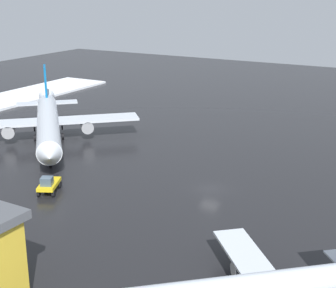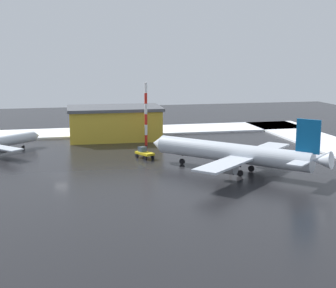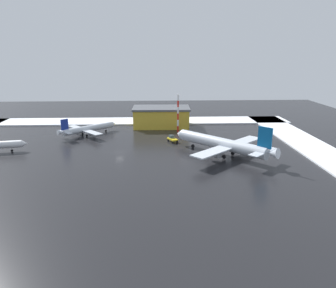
# 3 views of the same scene
# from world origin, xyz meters

# --- Properties ---
(ground_plane) EXTENTS (240.00, 240.00, 0.00)m
(ground_plane) POSITION_xyz_m (0.00, 0.00, 0.00)
(ground_plane) COLOR black
(snow_bank_far) EXTENTS (152.00, 16.00, 0.51)m
(snow_bank_far) POSITION_xyz_m (0.00, -50.00, 0.26)
(snow_bank_far) COLOR white
(snow_bank_far) RESTS_ON ground_plane
(airplane_parked_starboard) EXTENTS (30.15, 31.63, 11.70)m
(airplane_parked_starboard) POSITION_xyz_m (-33.71, 5.11, 3.87)
(airplane_parked_starboard) COLOR silver
(airplane_parked_starboard) RESTS_ON ground_plane
(pushback_tug) EXTENTS (4.02, 5.10, 2.50)m
(pushback_tug) POSITION_xyz_m (-18.40, -12.00, 1.28)
(pushback_tug) COLOR gold
(pushback_tug) RESTS_ON ground_plane
(ground_crew_beside_wing) EXTENTS (0.36, 0.36, 1.71)m
(ground_crew_beside_wing) POSITION_xyz_m (-33.79, 2.34, 0.97)
(ground_crew_beside_wing) COLOR black
(ground_crew_beside_wing) RESTS_ON ground_plane
(ground_crew_mid_apron) EXTENTS (0.36, 0.36, 1.71)m
(ground_crew_mid_apron) POSITION_xyz_m (-37.64, -4.65, 0.97)
(ground_crew_mid_apron) COLOR black
(ground_crew_mid_apron) RESTS_ON ground_plane
(antenna_mast) EXTENTS (0.70, 0.70, 15.92)m
(antenna_mast) POSITION_xyz_m (-21.63, -27.41, 7.96)
(antenna_mast) COLOR red
(antenna_mast) RESTS_ON ground_plane
(cargo_hangar) EXTENTS (25.39, 15.66, 8.80)m
(cargo_hangar) POSITION_xyz_m (-14.97, -38.44, 4.44)
(cargo_hangar) COLOR gold
(cargo_hangar) RESTS_ON ground_plane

